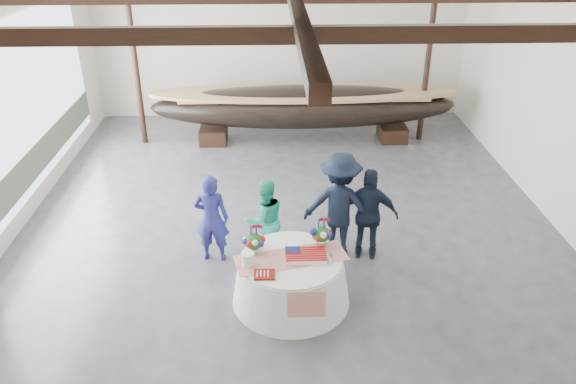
{
  "coord_description": "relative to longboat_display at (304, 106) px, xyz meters",
  "views": [
    {
      "loc": [
        -0.32,
        -9.27,
        5.47
      ],
      "look_at": [
        -0.04,
        -0.99,
        1.14
      ],
      "focal_mm": 35.0,
      "sensor_mm": 36.0,
      "label": 1
    }
  ],
  "objects": [
    {
      "name": "wall_right",
      "position": [
        4.48,
        -4.04,
        1.34
      ],
      "size": [
        0.02,
        12.0,
        4.5
      ],
      "primitive_type": "cube",
      "color": "silver",
      "rests_on": "ground"
    },
    {
      "name": "wall_front",
      "position": [
        -0.52,
        -10.04,
        1.34
      ],
      "size": [
        10.0,
        0.02,
        4.5
      ],
      "primitive_type": "cube",
      "color": "silver",
      "rests_on": "ground"
    },
    {
      "name": "guest_man_left",
      "position": [
        0.3,
        -5.17,
        0.03
      ],
      "size": [
        1.34,
        0.95,
        1.88
      ],
      "primitive_type": "imported",
      "rotation": [
        0.0,
        0.0,
        2.92
      ],
      "color": "black",
      "rests_on": "ground"
    },
    {
      "name": "banquet_table",
      "position": [
        -0.56,
        -6.43,
        -0.52
      ],
      "size": [
        1.79,
        1.79,
        0.77
      ],
      "color": "white",
      "rests_on": "ground"
    },
    {
      "name": "wall_back",
      "position": [
        -0.52,
        1.96,
        1.34
      ],
      "size": [
        10.0,
        0.02,
        4.5
      ],
      "primitive_type": "cube",
      "color": "silver",
      "rests_on": "ground"
    },
    {
      "name": "guest_woman_blue",
      "position": [
        -1.83,
        -5.25,
        -0.12
      ],
      "size": [
        0.6,
        0.42,
        1.57
      ],
      "primitive_type": "imported",
      "rotation": [
        0.0,
        0.0,
        3.06
      ],
      "color": "navy",
      "rests_on": "ground"
    },
    {
      "name": "guest_man_right",
      "position": [
        0.78,
        -5.28,
        -0.09
      ],
      "size": [
        1.02,
        0.58,
        1.64
      ],
      "primitive_type": "imported",
      "rotation": [
        0.0,
        0.0,
        2.95
      ],
      "color": "black",
      "rests_on": "ground"
    },
    {
      "name": "longboat_display",
      "position": [
        0.0,
        0.0,
        0.0
      ],
      "size": [
        7.58,
        1.52,
        1.42
      ],
      "color": "black",
      "rests_on": "ground"
    },
    {
      "name": "open_bay",
      "position": [
        -5.46,
        -3.04,
        0.92
      ],
      "size": [
        0.03,
        7.0,
        3.2
      ],
      "color": "silver",
      "rests_on": "ground"
    },
    {
      "name": "tabletop_items",
      "position": [
        -0.62,
        -6.27,
        0.01
      ],
      "size": [
        1.74,
        1.02,
        0.4
      ],
      "color": "red",
      "rests_on": "banquet_table"
    },
    {
      "name": "guest_woman_teal",
      "position": [
        -0.94,
        -5.21,
        -0.19
      ],
      "size": [
        0.85,
        0.76,
        1.44
      ],
      "primitive_type": "imported",
      "rotation": [
        0.0,
        0.0,
        3.5
      ],
      "color": "#23B594",
      "rests_on": "ground"
    },
    {
      "name": "floor",
      "position": [
        -0.52,
        -4.04,
        -0.91
      ],
      "size": [
        10.0,
        12.0,
        0.01
      ],
      "primitive_type": "cube",
      "color": "#3D3D42",
      "rests_on": "ground"
    }
  ]
}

